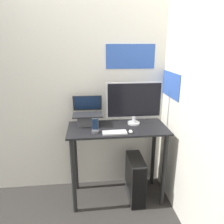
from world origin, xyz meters
TOP-DOWN VIEW (x-y plane):
  - ground_plane at (0.00, 0.00)m, footprint 12.00×12.00m
  - wall_back at (0.00, 0.60)m, footprint 6.00×0.06m
  - wall_side_right at (0.63, 0.00)m, footprint 0.06×6.00m
  - desk at (0.00, 0.26)m, footprint 1.10×0.52m
  - laptop at (-0.32, 0.38)m, footprint 0.33×0.28m
  - monitor at (0.20, 0.35)m, footprint 0.62×0.14m
  - keyboard at (-0.05, 0.10)m, footprint 0.25×0.11m
  - mouse at (0.11, 0.09)m, footprint 0.04×0.07m
  - cell_phone at (-0.25, 0.14)m, footprint 0.08×0.08m
  - computer_tower at (0.21, 0.20)m, footprint 0.17×0.42m

SIDE VIEW (x-z plane):
  - ground_plane at x=0.00m, z-range 0.00..0.00m
  - computer_tower at x=0.21m, z-range 0.00..0.54m
  - desk at x=0.00m, z-range 0.25..1.16m
  - keyboard at x=-0.05m, z-range 0.90..0.92m
  - mouse at x=0.11m, z-range 0.90..0.93m
  - cell_phone at x=-0.25m, z-range 0.86..1.02m
  - laptop at x=-0.32m, z-range 0.84..1.16m
  - monitor at x=0.20m, z-range 0.92..1.40m
  - wall_side_right at x=0.63m, z-range 0.00..2.60m
  - wall_back at x=0.00m, z-range 0.00..2.60m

